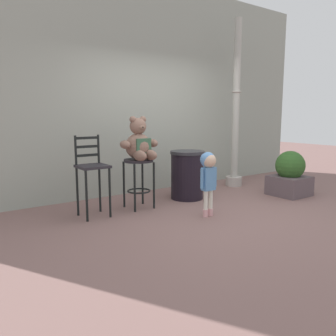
# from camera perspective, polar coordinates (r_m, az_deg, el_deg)

# --- Properties ---
(ground_plane) EXTENTS (24.00, 24.00, 0.00)m
(ground_plane) POSITION_cam_1_polar(r_m,az_deg,el_deg) (4.93, 7.86, -7.44)
(ground_plane) COLOR #7F5D58
(building_wall) EXTENTS (7.70, 0.30, 3.72)m
(building_wall) POSITION_cam_1_polar(r_m,az_deg,el_deg) (6.31, -4.19, 13.21)
(building_wall) COLOR #969C90
(building_wall) RESTS_ON ground_plane
(bar_stool_with_teddy) EXTENTS (0.44, 0.44, 0.74)m
(bar_stool_with_teddy) POSITION_cam_1_polar(r_m,az_deg,el_deg) (5.05, -4.96, -0.76)
(bar_stool_with_teddy) COLOR #252228
(bar_stool_with_teddy) RESTS_ON ground_plane
(teddy_bear) EXTENTS (0.60, 0.53, 0.63)m
(teddy_bear) POSITION_cam_1_polar(r_m,az_deg,el_deg) (4.97, -4.85, 4.10)
(teddy_bear) COLOR #846253
(teddy_bear) RESTS_ON bar_stool_with_teddy
(child_walking) EXTENTS (0.28, 0.22, 0.89)m
(child_walking) POSITION_cam_1_polar(r_m,az_deg,el_deg) (4.62, 6.81, -0.34)
(child_walking) COLOR #DEA1A3
(child_walking) RESTS_ON ground_plane
(trash_bin) EXTENTS (0.57, 0.57, 0.80)m
(trash_bin) POSITION_cam_1_polar(r_m,az_deg,el_deg) (5.63, 3.23, -1.13)
(trash_bin) COLOR black
(trash_bin) RESTS_ON ground_plane
(lamppost) EXTENTS (0.32, 0.32, 3.16)m
(lamppost) POSITION_cam_1_polar(r_m,az_deg,el_deg) (6.72, 11.29, 7.82)
(lamppost) COLOR #B1A8A1
(lamppost) RESTS_ON ground_plane
(bar_chair_empty) EXTENTS (0.39, 0.39, 1.11)m
(bar_chair_empty) POSITION_cam_1_polar(r_m,az_deg,el_deg) (4.71, -12.68, -0.43)
(bar_chair_empty) COLOR #252228
(bar_chair_empty) RESTS_ON ground_plane
(planter_with_shrub) EXTENTS (0.59, 0.59, 0.77)m
(planter_with_shrub) POSITION_cam_1_polar(r_m,az_deg,el_deg) (6.23, 19.78, -1.14)
(planter_with_shrub) COLOR #5B4B50
(planter_with_shrub) RESTS_ON ground_plane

